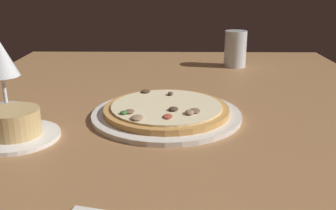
% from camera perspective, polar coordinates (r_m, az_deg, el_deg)
% --- Properties ---
extents(dining_table, '(1.50, 1.10, 0.04)m').
position_cam_1_polar(dining_table, '(0.81, 0.51, -3.60)').
color(dining_table, '#996B42').
rests_on(dining_table, ground).
extents(pizza_main, '(0.31, 0.31, 0.03)m').
position_cam_1_polar(pizza_main, '(0.82, -0.51, -0.97)').
color(pizza_main, silver).
rests_on(pizza_main, dining_table).
extents(ramekin_on_saucer, '(0.16, 0.16, 0.06)m').
position_cam_1_polar(ramekin_on_saucer, '(0.76, -21.75, -2.99)').
color(ramekin_on_saucer, white).
rests_on(ramekin_on_saucer, dining_table).
extents(water_glass, '(0.07, 0.07, 0.12)m').
position_cam_1_polar(water_glass, '(1.29, 9.63, 7.84)').
color(water_glass, silver).
rests_on(water_glass, dining_table).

